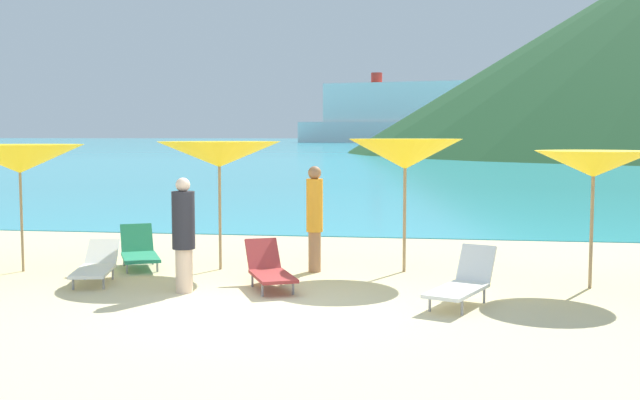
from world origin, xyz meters
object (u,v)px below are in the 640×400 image
at_px(umbrella_4, 405,154).
at_px(beachgoer_1, 315,215).
at_px(beachgoer_0, 184,232).
at_px(lounge_chair_1, 463,282).
at_px(lounge_chair_7, 269,269).
at_px(umbrella_5, 594,164).
at_px(umbrella_2, 20,159).
at_px(lounge_chair_8, 139,251).
at_px(umbrella_3, 219,154).
at_px(lounge_chair_3, 96,265).
at_px(cruise_ship, 402,116).

distance_m(umbrella_4, beachgoer_1, 1.86).
bearing_deg(beachgoer_0, lounge_chair_1, -161.99).
height_order(lounge_chair_7, beachgoer_0, beachgoer_0).
distance_m(umbrella_4, umbrella_5, 3.05).
relative_size(umbrella_5, lounge_chair_1, 1.31).
bearing_deg(lounge_chair_7, beachgoer_0, 177.21).
bearing_deg(umbrella_2, beachgoer_0, -20.95).
relative_size(lounge_chair_8, beachgoer_1, 0.87).
distance_m(lounge_chair_1, beachgoer_0, 4.14).
bearing_deg(umbrella_3, lounge_chair_8, 179.83).
relative_size(umbrella_3, lounge_chair_3, 1.30).
distance_m(umbrella_2, umbrella_4, 6.58).
relative_size(umbrella_4, lounge_chair_8, 1.44).
bearing_deg(umbrella_5, lounge_chair_7, -171.48).
bearing_deg(umbrella_4, lounge_chair_1, -69.68).
bearing_deg(cruise_ship, lounge_chair_7, -77.50).
bearing_deg(cruise_ship, umbrella_2, -78.73).
height_order(umbrella_4, cruise_ship, cruise_ship).
bearing_deg(umbrella_2, lounge_chair_3, -22.42).
relative_size(lounge_chair_1, beachgoer_1, 0.89).
xyz_separation_m(umbrella_2, cruise_ship, (-2.02, 209.67, 5.76)).
xyz_separation_m(umbrella_3, cruise_ship, (-5.33, 208.97, 5.69)).
bearing_deg(umbrella_4, cruise_ship, 92.34).
xyz_separation_m(lounge_chair_8, beachgoer_0, (1.50, -1.97, 0.62)).
bearing_deg(beachgoer_1, umbrella_2, 128.70).
distance_m(umbrella_2, lounge_chair_8, 2.56).
xyz_separation_m(umbrella_2, lounge_chair_3, (1.66, -0.68, -1.67)).
height_order(lounge_chair_1, lounge_chair_7, lounge_chair_1).
bearing_deg(lounge_chair_1, cruise_ship, 115.45).
bearing_deg(lounge_chair_8, umbrella_2, 174.53).
relative_size(lounge_chair_1, lounge_chair_3, 0.94).
height_order(umbrella_4, umbrella_5, umbrella_4).
distance_m(umbrella_3, cruise_ship, 209.12).
relative_size(umbrella_4, beachgoer_0, 1.33).
relative_size(umbrella_2, lounge_chair_8, 1.48).
xyz_separation_m(umbrella_3, lounge_chair_1, (4.09, -2.18, -1.70)).
bearing_deg(lounge_chair_8, cruise_ship, 64.54).
bearing_deg(lounge_chair_7, lounge_chair_1, -38.57).
xyz_separation_m(lounge_chair_1, lounge_chair_8, (-5.59, 2.19, -0.02)).
bearing_deg(umbrella_4, beachgoer_0, -145.18).
bearing_deg(umbrella_3, umbrella_2, -168.13).
distance_m(lounge_chair_3, lounge_chair_8, 1.40).
bearing_deg(umbrella_2, lounge_chair_7, -9.85).
xyz_separation_m(umbrella_3, beachgoer_1, (1.67, 0.00, -1.02)).
xyz_separation_m(umbrella_3, lounge_chair_8, (-1.49, 0.00, -1.72)).
bearing_deg(lounge_chair_8, umbrella_4, -23.52).
height_order(beachgoer_0, beachgoer_1, beachgoer_1).
relative_size(lounge_chair_7, lounge_chair_8, 0.96).
xyz_separation_m(lounge_chair_1, lounge_chair_3, (-5.75, 0.80, -0.04)).
height_order(umbrella_3, lounge_chair_3, umbrella_3).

